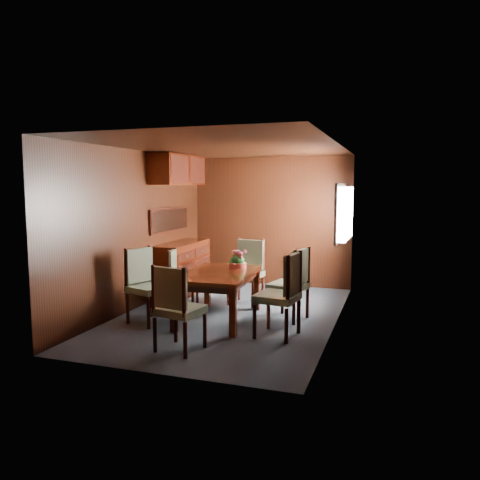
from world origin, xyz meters
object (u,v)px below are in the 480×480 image
(dining_table, at_px, (219,279))
(chair_head, at_px, (176,304))
(flower_centerpiece, at_px, (238,259))
(chair_left_near, at_px, (145,281))
(chair_right_near, at_px, (283,290))
(sideboard, at_px, (182,268))

(dining_table, bearing_deg, chair_head, -93.53)
(chair_head, distance_m, flower_centerpiece, 1.76)
(chair_left_near, height_order, chair_right_near, chair_right_near)
(chair_left_near, relative_size, flower_centerpiece, 3.77)
(sideboard, height_order, chair_head, chair_head)
(flower_centerpiece, bearing_deg, dining_table, -109.20)
(sideboard, height_order, dining_table, sideboard)
(sideboard, relative_size, chair_head, 1.40)
(sideboard, xyz_separation_m, chair_left_near, (0.25, -1.68, 0.12))
(chair_right_near, bearing_deg, flower_centerpiece, 54.37)
(chair_right_near, bearing_deg, chair_head, 139.46)
(sideboard, bearing_deg, flower_centerpiece, -33.92)
(sideboard, bearing_deg, dining_table, -47.55)
(dining_table, xyz_separation_m, chair_right_near, (1.02, -0.43, 0.01))
(dining_table, xyz_separation_m, flower_centerpiece, (0.14, 0.40, 0.23))
(dining_table, distance_m, chair_right_near, 1.11)
(flower_centerpiece, bearing_deg, sideboard, 146.08)
(chair_head, bearing_deg, flower_centerpiece, 95.22)
(dining_table, bearing_deg, chair_left_near, -160.69)
(dining_table, height_order, chair_right_near, chair_right_near)
(flower_centerpiece, bearing_deg, chair_head, -94.51)
(chair_left_near, xyz_separation_m, chair_head, (0.93, -0.94, -0.02))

